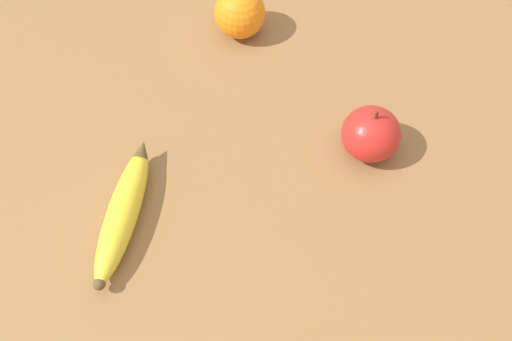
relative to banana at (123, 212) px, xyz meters
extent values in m
plane|color=olive|center=(0.10, -0.10, -0.02)|extent=(3.00, 3.00, 0.00)
ellipsoid|color=yellow|center=(0.00, 0.00, 0.00)|extent=(0.19, 0.07, 0.04)
cone|color=brown|center=(0.08, 0.02, 0.01)|extent=(0.03, 0.02, 0.03)
sphere|color=brown|center=(-0.09, -0.02, 0.00)|extent=(0.01, 0.01, 0.01)
sphere|color=orange|center=(0.34, -0.01, 0.02)|extent=(0.07, 0.07, 0.07)
ellipsoid|color=red|center=(0.20, -0.25, 0.02)|extent=(0.08, 0.08, 0.07)
cylinder|color=#4C3319|center=(0.20, -0.25, 0.06)|extent=(0.00, 0.00, 0.01)
camera|label=1|loc=(-0.26, -0.27, 0.63)|focal=42.00mm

